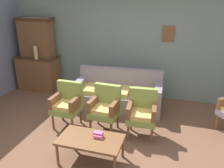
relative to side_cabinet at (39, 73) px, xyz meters
The scene contains 11 objects.
ground_plane 3.41m from the side_cabinet, 41.78° to the right, with size 7.68×7.68×0.00m, color brown.
wall_back_with_decor 2.70m from the side_cabinet, ahead, with size 6.40×0.09×2.70m.
side_cabinet is the anchor object (origin of this frame).
cabinet_upper_hutch 0.99m from the side_cabinet, 90.00° to the left, with size 0.99×0.38×1.03m.
vase_on_cabinet 0.67m from the side_cabinet, 58.52° to the right, with size 0.11×0.11×0.34m, color tan.
floral_couch 2.52m from the side_cabinet, 12.57° to the right, with size 2.01×0.92×0.90m.
armchair_by_doorway 2.30m from the side_cabinet, 42.98° to the right, with size 0.53×0.50×0.90m.
armchair_near_couch_end 2.89m from the side_cabinet, 31.62° to the right, with size 0.54×0.52×0.90m.
armchair_near_cabinet 3.51m from the side_cabinet, 25.42° to the right, with size 0.56×0.53×0.90m.
coffee_table 3.55m from the side_cabinet, 44.26° to the right, with size 1.00×0.56×0.42m.
book_stack_on_table 3.58m from the side_cabinet, 42.27° to the right, with size 0.16×0.11×0.08m.
Camera 1 is at (1.21, -3.03, 2.48)m, focal length 37.03 mm.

